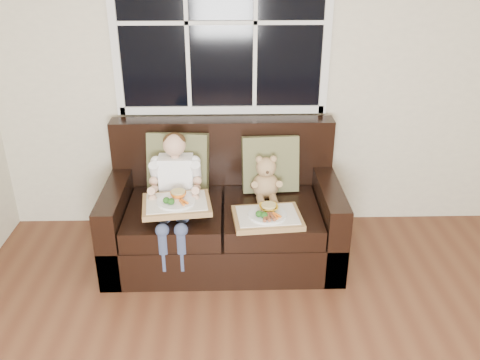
{
  "coord_description": "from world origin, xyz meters",
  "views": [
    {
      "loc": [
        -0.45,
        -1.34,
        2.2
      ],
      "look_at": [
        -0.37,
        1.85,
        0.68
      ],
      "focal_mm": 38.0,
      "sensor_mm": 36.0,
      "label": 1
    }
  ],
  "objects_px": {
    "loveseat": "(223,215)",
    "tray_left": "(177,203)",
    "child": "(175,184)",
    "tray_right": "(267,216)",
    "teddy_bear": "(266,181)"
  },
  "relations": [
    {
      "from": "tray_right",
      "to": "child",
      "type": "bearing_deg",
      "value": 156.04
    },
    {
      "from": "tray_left",
      "to": "tray_right",
      "type": "height_order",
      "value": "tray_left"
    },
    {
      "from": "teddy_bear",
      "to": "tray_right",
      "type": "bearing_deg",
      "value": -94.36
    },
    {
      "from": "teddy_bear",
      "to": "loveseat",
      "type": "bearing_deg",
      "value": -179.75
    },
    {
      "from": "loveseat",
      "to": "tray_left",
      "type": "xyz_separation_m",
      "value": [
        -0.31,
        -0.3,
        0.27
      ]
    },
    {
      "from": "child",
      "to": "teddy_bear",
      "type": "distance_m",
      "value": 0.67
    },
    {
      "from": "teddy_bear",
      "to": "tray_right",
      "type": "distance_m",
      "value": 0.36
    },
    {
      "from": "child",
      "to": "tray_left",
      "type": "distance_m",
      "value": 0.2
    },
    {
      "from": "child",
      "to": "tray_left",
      "type": "xyz_separation_m",
      "value": [
        0.02,
        -0.19,
        -0.05
      ]
    },
    {
      "from": "child",
      "to": "teddy_bear",
      "type": "xyz_separation_m",
      "value": [
        0.65,
        0.13,
        -0.04
      ]
    },
    {
      "from": "teddy_bear",
      "to": "tray_right",
      "type": "xyz_separation_m",
      "value": [
        -0.01,
        -0.35,
        -0.11
      ]
    },
    {
      "from": "child",
      "to": "tray_left",
      "type": "bearing_deg",
      "value": -83.03
    },
    {
      "from": "tray_right",
      "to": "teddy_bear",
      "type": "bearing_deg",
      "value": 82.82
    },
    {
      "from": "tray_left",
      "to": "child",
      "type": "bearing_deg",
      "value": 89.6
    },
    {
      "from": "child",
      "to": "teddy_bear",
      "type": "bearing_deg",
      "value": 11.39
    }
  ]
}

